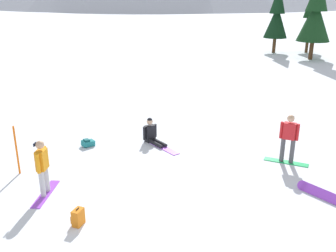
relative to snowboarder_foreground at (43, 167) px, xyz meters
The scene contains 11 objects.
ground_plane 3.84m from the snowboarder_foreground, 12.94° to the right, with size 800.00×800.00×0.00m, color silver.
snowboarder_foreground is the anchor object (origin of this frame).
snowboarder_midground 7.93m from the snowboarder_foreground, 19.62° to the left, with size 1.48×0.79×1.72m.
snowboarder_background 4.99m from the snowboarder_foreground, 57.10° to the left, with size 1.46×1.56×0.97m.
loose_snowboard_near_right 8.06m from the snowboarder_foreground, ahead, with size 1.33×1.44×0.27m.
backpack_teal 3.74m from the snowboarder_foreground, 85.69° to the left, with size 0.55×0.54×0.29m.
backpack_orange 2.11m from the snowboarder_foreground, 46.16° to the right, with size 0.33×0.37×0.47m.
trail_marker_pole 1.82m from the snowboarder_foreground, 136.80° to the left, with size 0.06×0.06×1.63m, color orange.
pine_tree_short 27.97m from the snowboarder_foreground, 59.23° to the left, with size 2.72×2.72×6.99m.
pine_tree_slender 30.09m from the snowboarder_foreground, 66.75° to the left, with size 2.17×2.17×6.28m.
pine_tree_tall 31.53m from the snowboarder_foreground, 61.70° to the left, with size 2.03×2.03×5.61m.
Camera 1 is at (0.54, -8.67, 5.59)m, focal length 40.71 mm.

